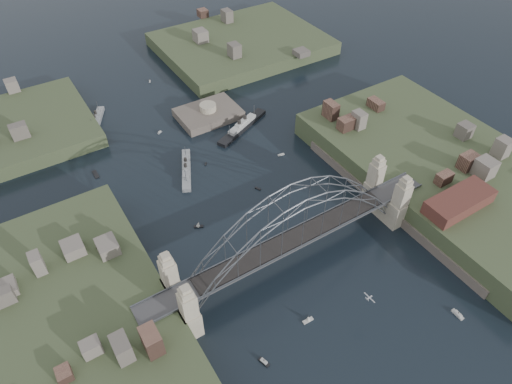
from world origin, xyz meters
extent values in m
plane|color=black|center=(0.00, 0.00, 0.00)|extent=(500.00, 500.00, 0.00)
cube|color=#434345|center=(0.00, 0.00, 8.00)|extent=(84.00, 6.00, 0.70)
cube|color=#52565D|center=(0.00, -3.00, 8.55)|extent=(84.00, 0.25, 0.50)
cube|color=#52565D|center=(0.00, 3.00, 8.55)|extent=(84.00, 0.25, 0.50)
cube|color=black|center=(0.00, 0.00, 8.55)|extent=(55.20, 5.20, 0.35)
cube|color=#AEA389|center=(-31.50, -5.00, 8.85)|extent=(3.40, 3.40, 17.70)
cube|color=#AEA389|center=(-31.50, 5.00, 8.85)|extent=(3.40, 3.40, 17.70)
cube|color=#AEA389|center=(31.50, -5.00, 8.85)|extent=(3.40, 3.40, 17.70)
cube|color=#AEA389|center=(31.50, 5.00, 8.85)|extent=(3.40, 3.40, 17.70)
cube|color=#AEA389|center=(-31.50, 0.00, 4.00)|extent=(4.08, 13.80, 8.00)
cube|color=#AEA389|center=(31.50, 0.00, 4.00)|extent=(4.08, 13.80, 8.00)
cube|color=#3C492B|center=(-58.00, 0.00, 2.00)|extent=(50.00, 90.00, 12.00)
cube|color=brown|center=(-35.50, 0.00, 1.00)|extent=(6.00, 70.00, 4.00)
cube|color=#3C492B|center=(58.00, 0.00, 2.00)|extent=(50.00, 90.00, 12.00)
cube|color=brown|center=(35.50, 0.00, 1.00)|extent=(6.00, 70.00, 4.00)
cube|color=#3C492B|center=(-55.00, 95.00, 0.50)|extent=(60.00, 45.00, 9.00)
cube|color=#3C492B|center=(50.00, 110.00, 0.75)|extent=(70.00, 55.00, 9.50)
cube|color=brown|center=(12.00, 70.00, -0.50)|extent=(22.00, 16.00, 7.00)
cylinder|color=#AEA389|center=(12.00, 70.00, 4.20)|extent=(6.00, 6.00, 2.40)
cube|color=#592D26|center=(44.00, -14.00, 10.00)|extent=(20.00, 8.00, 4.00)
cube|color=#434345|center=(39.00, -28.00, 0.70)|extent=(4.00, 22.00, 1.40)
cube|color=#959A9D|center=(-8.24, 46.73, 0.44)|extent=(10.73, 18.90, 1.75)
cube|color=#959A9D|center=(-8.24, 46.73, 1.75)|extent=(6.38, 10.62, 1.31)
cube|color=#959A9D|center=(-8.24, 46.73, 2.73)|extent=(3.39, 5.06, 0.87)
cylinder|color=black|center=(-8.82, 45.49, 3.49)|extent=(0.94, 0.94, 1.75)
cylinder|color=black|center=(-7.65, 47.98, 3.49)|extent=(0.94, 0.94, 1.75)
cylinder|color=#52565D|center=(-10.75, 41.40, 3.27)|extent=(0.17, 0.17, 4.37)
cylinder|color=#52565D|center=(-5.73, 52.07, 3.27)|extent=(0.17, 0.17, 4.37)
cube|color=#959A9D|center=(-24.07, 88.07, 0.45)|extent=(10.45, 17.04, 1.79)
cube|color=#959A9D|center=(-24.07, 88.07, 1.79)|extent=(6.18, 9.60, 1.34)
cube|color=#959A9D|center=(-24.07, 88.07, 2.80)|extent=(3.27, 4.60, 0.90)
cylinder|color=black|center=(-24.64, 86.95, 3.59)|extent=(0.89, 0.89, 1.79)
cylinder|color=black|center=(-23.49, 89.18, 3.59)|extent=(0.89, 0.89, 1.79)
cylinder|color=#52565D|center=(-26.55, 83.29, 3.36)|extent=(0.18, 0.18, 4.48)
cylinder|color=#52565D|center=(-21.59, 92.84, 3.36)|extent=(0.18, 0.18, 4.48)
cube|color=black|center=(18.79, 57.15, 0.46)|extent=(24.36, 13.45, 1.83)
cube|color=beige|center=(18.79, 57.15, 1.83)|extent=(13.68, 8.02, 1.37)
cube|color=beige|center=(18.79, 57.15, 2.86)|extent=(6.51, 4.30, 0.92)
cylinder|color=black|center=(17.18, 56.42, 3.66)|extent=(1.24, 1.24, 1.83)
cylinder|color=black|center=(20.40, 57.87, 3.66)|extent=(1.24, 1.24, 1.83)
cylinder|color=#52565D|center=(11.91, 54.05, 3.43)|extent=(0.18, 0.18, 4.58)
cylinder|color=#52565D|center=(25.68, 60.24, 3.43)|extent=(0.18, 0.18, 4.58)
cube|color=silver|center=(4.27, -22.94, 8.32)|extent=(1.64, 0.38, 0.28)
cube|color=silver|center=(4.27, -22.94, 8.37)|extent=(0.45, 3.25, 0.06)
cube|color=silver|center=(3.46, -22.99, 8.48)|extent=(0.21, 1.02, 0.35)
cube|color=beige|center=(-15.71, 23.39, 0.15)|extent=(2.75, 1.99, 0.45)
cylinder|color=#52565D|center=(-15.71, 23.39, 1.20)|extent=(0.08, 0.08, 2.20)
cone|color=silver|center=(-15.71, 23.39, 1.20)|extent=(1.56, 1.46, 1.92)
cube|color=beige|center=(6.73, 27.64, 0.15)|extent=(1.40, 2.04, 0.45)
cube|color=beige|center=(-7.39, -16.71, 0.15)|extent=(2.69, 0.95, 0.45)
cylinder|color=#52565D|center=(-7.39, -16.71, 1.20)|extent=(0.08, 0.08, 2.20)
cone|color=silver|center=(-7.39, -16.71, 1.20)|extent=(1.27, 1.03, 1.92)
cube|color=beige|center=(22.08, 37.47, 0.15)|extent=(2.30, 1.07, 0.45)
cube|color=beige|center=(-33.37, 60.61, 0.15)|extent=(1.33, 3.98, 0.45)
cube|color=beige|center=(-1.42, 46.56, 0.15)|extent=(1.27, 1.43, 0.45)
cube|color=beige|center=(23.63, -34.30, 0.15)|extent=(1.15, 3.19, 0.45)
cube|color=beige|center=(23.63, -34.30, 0.55)|extent=(0.95, 1.92, 0.40)
cylinder|color=black|center=(23.63, -34.30, 1.00)|extent=(0.16, 0.16, 0.70)
cube|color=beige|center=(-7.26, 70.45, 0.15)|extent=(1.91, 1.31, 0.45)
cube|color=beige|center=(-7.26, 70.45, 0.55)|extent=(1.21, 0.92, 0.40)
cylinder|color=black|center=(-7.26, 70.45, 1.00)|extent=(0.16, 0.16, 0.70)
cube|color=beige|center=(34.43, 18.16, 0.15)|extent=(2.90, 1.67, 0.45)
cube|color=beige|center=(-21.63, -19.73, 0.15)|extent=(1.66, 2.92, 0.45)
cube|color=beige|center=(-21.63, -19.73, 0.55)|extent=(1.21, 1.82, 0.40)
cylinder|color=black|center=(-21.63, -19.73, 1.00)|extent=(0.16, 0.16, 0.70)
cube|color=beige|center=(3.36, 105.13, 0.15)|extent=(1.19, 1.71, 0.45)
cube|color=beige|center=(3.36, 105.13, 0.55)|extent=(0.83, 1.08, 0.40)
cylinder|color=black|center=(3.36, 105.13, 1.00)|extent=(0.16, 0.16, 0.70)
cube|color=beige|center=(-37.99, 25.04, 0.15)|extent=(2.20, 2.82, 0.45)
camera|label=1|loc=(-47.15, -57.18, 95.05)|focal=31.65mm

